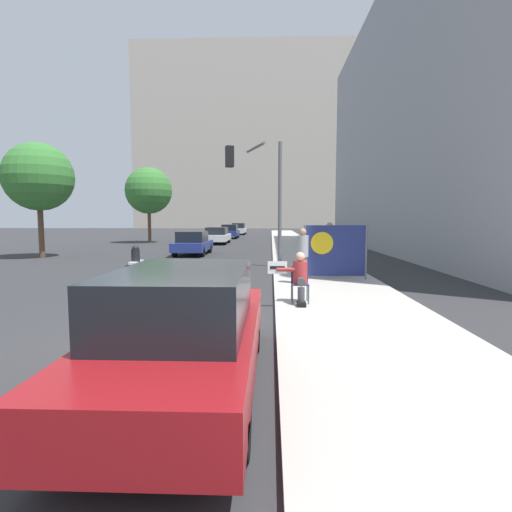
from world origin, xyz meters
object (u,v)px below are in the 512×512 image
(street_tree_near_curb, at_px, (38,177))
(jogger_on_sidewalk, at_px, (303,256))
(pedestrian_behind, at_px, (329,248))
(traffic_light_pole, at_px, (261,182))
(motorcycle_on_road, at_px, (136,265))
(protest_banner, at_px, (335,251))
(car_on_road_midblock, at_px, (217,235))
(street_tree_midblock, at_px, (149,191))
(parked_car_curbside, at_px, (185,330))
(car_on_road_far_lane, at_px, (239,229))
(seated_protester, at_px, (299,276))
(car_on_road_distant, at_px, (230,231))
(car_on_road_nearest, at_px, (193,243))

(street_tree_near_curb, bearing_deg, jogger_on_sidewalk, -33.46)
(pedestrian_behind, bearing_deg, traffic_light_pole, -170.19)
(motorcycle_on_road, bearing_deg, pedestrian_behind, 5.71)
(pedestrian_behind, xyz_separation_m, protest_banner, (0.03, -1.06, -0.02))
(pedestrian_behind, xyz_separation_m, street_tree_near_curb, (-14.18, 6.69, 3.18))
(street_tree_near_curb, bearing_deg, pedestrian_behind, -25.26)
(car_on_road_midblock, xyz_separation_m, motorcycle_on_road, (-0.13, -19.61, -0.18))
(protest_banner, bearing_deg, street_tree_midblock, 120.68)
(motorcycle_on_road, bearing_deg, street_tree_near_curb, 135.83)
(parked_car_curbside, distance_m, car_on_road_far_lane, 47.47)
(street_tree_near_curb, distance_m, street_tree_midblock, 13.44)
(seated_protester, distance_m, street_tree_midblock, 27.44)
(pedestrian_behind, xyz_separation_m, street_tree_midblock, (-12.48, 20.02, 3.39))
(protest_banner, relative_size, motorcycle_on_road, 0.94)
(street_tree_near_curb, bearing_deg, motorcycle_on_road, -44.17)
(street_tree_near_curb, bearing_deg, car_on_road_midblock, 57.86)
(traffic_light_pole, relative_size, car_on_road_distant, 1.25)
(protest_banner, relative_size, car_on_road_midblock, 0.43)
(car_on_road_distant, bearing_deg, car_on_road_far_lane, 89.22)
(street_tree_near_curb, bearing_deg, car_on_road_nearest, 15.12)
(traffic_light_pole, height_order, car_on_road_nearest, traffic_light_pole)
(pedestrian_behind, xyz_separation_m, car_on_road_far_lane, (-6.24, 38.05, -0.32))
(seated_protester, distance_m, street_tree_near_curb, 17.56)
(car_on_road_distant, height_order, motorcycle_on_road, car_on_road_distant)
(protest_banner, height_order, street_tree_midblock, street_tree_midblock)
(pedestrian_behind, relative_size, street_tree_midblock, 0.28)
(protest_banner, relative_size, traffic_light_pole, 0.39)
(street_tree_midblock, bearing_deg, parked_car_curbside, -72.21)
(pedestrian_behind, relative_size, car_on_road_distant, 0.44)
(seated_protester, height_order, street_tree_near_curb, street_tree_near_curb)
(motorcycle_on_road, relative_size, street_tree_near_curb, 0.36)
(jogger_on_sidewalk, relative_size, street_tree_midblock, 0.26)
(traffic_light_pole, xyz_separation_m, car_on_road_far_lane, (-3.77, 35.19, -2.85))
(protest_banner, relative_size, car_on_road_distant, 0.49)
(motorcycle_on_road, bearing_deg, seated_protester, -38.24)
(motorcycle_on_road, bearing_deg, parked_car_curbside, -67.70)
(protest_banner, height_order, car_on_road_midblock, protest_banner)
(pedestrian_behind, xyz_separation_m, car_on_road_nearest, (-6.52, 8.76, -0.38))
(traffic_light_pole, bearing_deg, motorcycle_on_road, -139.69)
(traffic_light_pole, distance_m, parked_car_curbside, 12.51)
(seated_protester, xyz_separation_m, car_on_road_midblock, (-5.12, 23.74, -0.06))
(car_on_road_distant, xyz_separation_m, motorcycle_on_road, (-0.24, -28.76, -0.21))
(car_on_road_nearest, distance_m, street_tree_midblock, 13.28)
(pedestrian_behind, height_order, motorcycle_on_road, pedestrian_behind)
(street_tree_near_curb, bearing_deg, car_on_road_distant, 69.96)
(jogger_on_sidewalk, distance_m, car_on_road_far_lane, 40.35)
(car_on_road_midblock, relative_size, motorcycle_on_road, 2.21)
(pedestrian_behind, height_order, car_on_road_midblock, pedestrian_behind)
(protest_banner, xyz_separation_m, car_on_road_nearest, (-6.55, 9.82, -0.36))
(street_tree_midblock, bearing_deg, car_on_road_nearest, -62.13)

